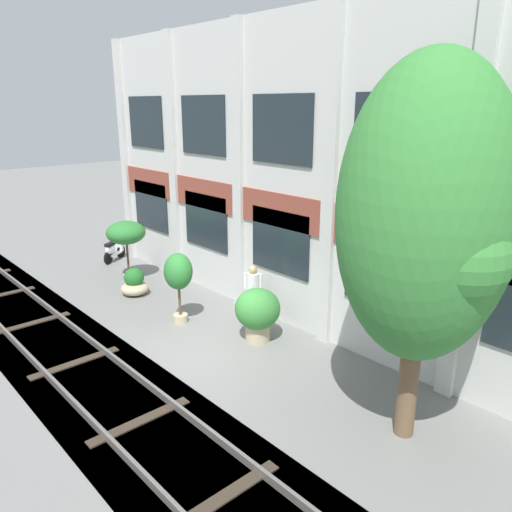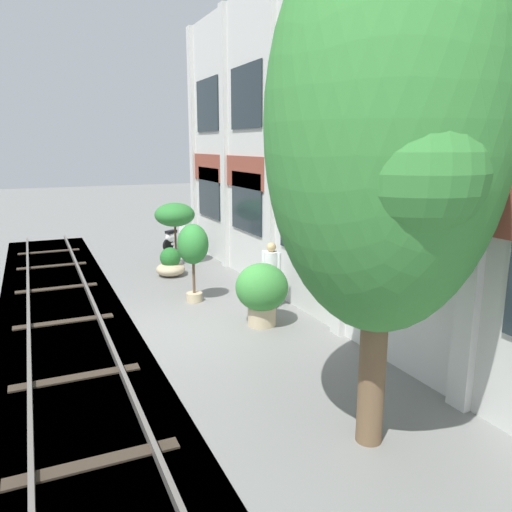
{
  "view_description": "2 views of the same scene",
  "coord_description": "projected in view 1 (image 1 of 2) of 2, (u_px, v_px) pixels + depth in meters",
  "views": [
    {
      "loc": [
        9.02,
        -6.31,
        5.77
      ],
      "look_at": [
        -0.21,
        2.05,
        1.95
      ],
      "focal_mm": 35.0,
      "sensor_mm": 36.0,
      "label": 1
    },
    {
      "loc": [
        9.89,
        -2.92,
        3.87
      ],
      "look_at": [
        0.78,
        1.19,
        1.63
      ],
      "focal_mm": 35.0,
      "sensor_mm": 36.0,
      "label": 2
    }
  ],
  "objects": [
    {
      "name": "apartment_facade",
      "position": [
        288.0,
        177.0,
        12.88
      ],
      "size": [
        16.72,
        0.64,
        7.92
      ],
      "color": "silver",
      "rests_on": "ground"
    },
    {
      "name": "potted_plant_wide_bowl",
      "position": [
        134.0,
        284.0,
        15.62
      ],
      "size": [
        0.87,
        0.87,
        0.87
      ],
      "color": "tan",
      "rests_on": "ground"
    },
    {
      "name": "scooter_near_curb",
      "position": [
        113.0,
        250.0,
        18.92
      ],
      "size": [
        0.83,
        1.22,
        0.98
      ],
      "rotation": [
        0.0,
        0.0,
        2.13
      ],
      "color": "black",
      "rests_on": "ground"
    },
    {
      "name": "potted_plant_stone_basin",
      "position": [
        258.0,
        311.0,
        12.47
      ],
      "size": [
        1.14,
        1.14,
        1.38
      ],
      "color": "tan",
      "rests_on": "ground"
    },
    {
      "name": "resident_by_doorway",
      "position": [
        253.0,
        292.0,
        13.55
      ],
      "size": [
        0.47,
        0.34,
        1.62
      ],
      "rotation": [
        0.0,
        0.0,
        -1.04
      ],
      "color": "#282833",
      "rests_on": "ground"
    },
    {
      "name": "ground_plane",
      "position": [
        199.0,
        351.0,
        12.13
      ],
      "size": [
        80.0,
        80.0,
        0.0
      ],
      "primitive_type": "plane",
      "color": "slate"
    },
    {
      "name": "potted_plant_tall_urn",
      "position": [
        126.0,
        234.0,
        16.6
      ],
      "size": [
        1.29,
        1.29,
        2.03
      ],
      "color": "gray",
      "rests_on": "ground"
    },
    {
      "name": "rail_tracks",
      "position": [
        104.0,
        394.0,
        10.57
      ],
      "size": [
        24.36,
        2.8,
        0.43
      ],
      "color": "#4C473F",
      "rests_on": "ground"
    },
    {
      "name": "potted_plant_low_pan",
      "position": [
        178.0,
        274.0,
        13.34
      ],
      "size": [
        0.77,
        0.77,
        1.97
      ],
      "color": "tan",
      "rests_on": "ground"
    },
    {
      "name": "broadleaf_tree",
      "position": [
        425.0,
        219.0,
        7.96
      ],
      "size": [
        2.99,
        2.85,
        6.61
      ],
      "color": "brown",
      "rests_on": "ground"
    }
  ]
}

